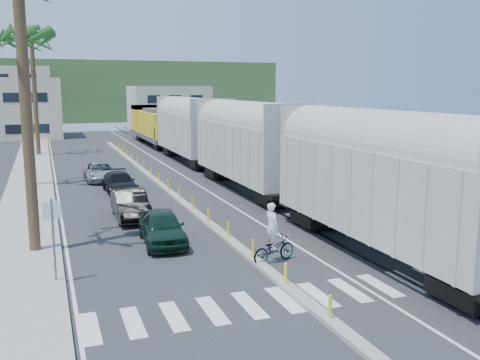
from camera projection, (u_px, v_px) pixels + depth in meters
name	position (u px, v px, depth m)	size (l,w,h in m)	color
ground	(274.00, 277.00, 19.05)	(140.00, 140.00, 0.00)	#28282B
sidewalk	(31.00, 179.00, 39.27)	(3.00, 90.00, 0.15)	gray
rails	(197.00, 165.00, 46.64)	(1.56, 100.00, 0.06)	black
median	(159.00, 183.00, 37.50)	(0.45, 60.00, 0.85)	gray
crosswalk	(299.00, 298.00, 17.20)	(14.00, 2.20, 0.01)	silver
lane_markings	(118.00, 175.00, 41.44)	(9.42, 90.00, 0.01)	silver
freight_train	(220.00, 139.00, 40.10)	(3.00, 60.94, 5.85)	#A5A297
palm_trees	(26.00, 25.00, 35.46)	(3.50, 37.20, 13.75)	brown
street_sign	(53.00, 229.00, 18.08)	(0.60, 0.08, 3.00)	slate
buildings	(49.00, 103.00, 82.40)	(38.00, 27.00, 10.00)	#B5A890
hillside	(79.00, 91.00, 110.52)	(80.00, 20.00, 12.00)	#385628
car_lead	(162.00, 227.00, 23.07)	(1.96, 4.39, 1.47)	black
car_second	(130.00, 205.00, 27.50)	(1.63, 4.56, 1.50)	black
car_third	(120.00, 183.00, 34.35)	(2.00, 4.60, 1.32)	black
car_rear	(100.00, 172.00, 38.89)	(2.21, 4.74, 1.31)	#A4A7A9
cyclist	(273.00, 244.00, 20.62)	(1.78, 2.36, 2.36)	#9EA0A5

